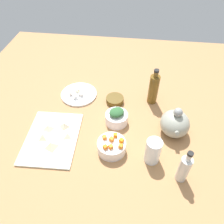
# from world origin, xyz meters

# --- Properties ---
(tabletop) EXTENTS (1.90, 1.90, 0.03)m
(tabletop) POSITION_xyz_m (0.00, 0.00, 0.01)
(tabletop) COLOR #A67649
(tabletop) RESTS_ON ground
(cutting_board) EXTENTS (0.36, 0.27, 0.01)m
(cutting_board) POSITION_xyz_m (0.18, -0.28, 0.03)
(cutting_board) COLOR white
(cutting_board) RESTS_ON tabletop
(plate_tofu) EXTENTS (0.22, 0.22, 0.01)m
(plate_tofu) POSITION_xyz_m (-0.17, -0.23, 0.04)
(plate_tofu) COLOR white
(plate_tofu) RESTS_ON tabletop
(bowl_greens) EXTENTS (0.12, 0.12, 0.06)m
(bowl_greens) POSITION_xyz_m (0.02, 0.03, 0.06)
(bowl_greens) COLOR white
(bowl_greens) RESTS_ON tabletop
(bowl_carrots) EXTENTS (0.14, 0.14, 0.06)m
(bowl_carrots) POSITION_xyz_m (0.21, 0.02, 0.06)
(bowl_carrots) COLOR white
(bowl_carrots) RESTS_ON tabletop
(bowl_small_side) EXTENTS (0.10, 0.10, 0.03)m
(bowl_small_side) POSITION_xyz_m (-0.14, -0.00, 0.05)
(bowl_small_side) COLOR #584015
(bowl_small_side) RESTS_ON tabletop
(teapot) EXTENTS (0.17, 0.15, 0.17)m
(teapot) POSITION_xyz_m (0.06, 0.33, 0.10)
(teapot) COLOR #979889
(teapot) RESTS_ON tabletop
(bottle_0) EXTENTS (0.05, 0.05, 0.19)m
(bottle_0) POSITION_xyz_m (0.32, 0.34, 0.11)
(bottle_0) COLOR silver
(bottle_0) RESTS_ON tabletop
(bottle_1) EXTENTS (0.06, 0.06, 0.22)m
(bottle_1) POSITION_xyz_m (-0.17, 0.22, 0.13)
(bottle_1) COLOR brown
(bottle_1) RESTS_ON tabletop
(drinking_glass_0) EXTENTS (0.07, 0.07, 0.13)m
(drinking_glass_0) POSITION_xyz_m (0.24, 0.22, 0.10)
(drinking_glass_0) COLOR white
(drinking_glass_0) RESTS_ON tabletop
(carrot_cube_0) EXTENTS (0.02, 0.02, 0.02)m
(carrot_cube_0) POSITION_xyz_m (0.17, 0.04, 0.10)
(carrot_cube_0) COLOR orange
(carrot_cube_0) RESTS_ON bowl_carrots
(carrot_cube_1) EXTENTS (0.02, 0.02, 0.02)m
(carrot_cube_1) POSITION_xyz_m (0.23, 0.07, 0.10)
(carrot_cube_1) COLOR orange
(carrot_cube_1) RESTS_ON bowl_carrots
(carrot_cube_2) EXTENTS (0.02, 0.02, 0.02)m
(carrot_cube_2) POSITION_xyz_m (0.19, -0.01, 0.10)
(carrot_cube_2) COLOR orange
(carrot_cube_2) RESTS_ON bowl_carrots
(carrot_cube_3) EXTENTS (0.03, 0.03, 0.02)m
(carrot_cube_3) POSITION_xyz_m (0.24, 0.02, 0.10)
(carrot_cube_3) COLOR orange
(carrot_cube_3) RESTS_ON bowl_carrots
(carrot_cube_4) EXTENTS (0.03, 0.03, 0.02)m
(carrot_cube_4) POSITION_xyz_m (0.24, -0.00, 0.10)
(carrot_cube_4) COLOR orange
(carrot_cube_4) RESTS_ON bowl_carrots
(carrot_cube_5) EXTENTS (0.02, 0.02, 0.02)m
(carrot_cube_5) POSITION_xyz_m (0.20, 0.02, 0.10)
(carrot_cube_5) COLOR orange
(carrot_cube_5) RESTS_ON bowl_carrots
(carrot_cube_6) EXTENTS (0.02, 0.02, 0.02)m
(carrot_cube_6) POSITION_xyz_m (0.20, 0.07, 0.10)
(carrot_cube_6) COLOR orange
(carrot_cube_6) RESTS_ON bowl_carrots
(chopped_greens_mound) EXTENTS (0.10, 0.11, 0.03)m
(chopped_greens_mound) POSITION_xyz_m (0.02, 0.03, 0.11)
(chopped_greens_mound) COLOR #2E5E32
(chopped_greens_mound) RESTS_ON bowl_greens
(tofu_cube_0) EXTENTS (0.03, 0.03, 0.02)m
(tofu_cube_0) POSITION_xyz_m (-0.15, -0.27, 0.05)
(tofu_cube_0) COLOR #F5DECF
(tofu_cube_0) RESTS_ON plate_tofu
(tofu_cube_1) EXTENTS (0.03, 0.03, 0.02)m
(tofu_cube_1) POSITION_xyz_m (-0.19, -0.24, 0.05)
(tofu_cube_1) COLOR #FBF6CC
(tofu_cube_1) RESTS_ON plate_tofu
(tofu_cube_2) EXTENTS (0.03, 0.03, 0.02)m
(tofu_cube_2) POSITION_xyz_m (-0.15, -0.21, 0.05)
(tofu_cube_2) COLOR white
(tofu_cube_2) RESTS_ON plate_tofu
(tofu_cube_3) EXTENTS (0.03, 0.03, 0.02)m
(tofu_cube_3) POSITION_xyz_m (-0.13, -0.24, 0.05)
(tofu_cube_3) COLOR white
(tofu_cube_3) RESTS_ON plate_tofu
(dumpling_0) EXTENTS (0.06, 0.06, 0.02)m
(dumpling_0) POSITION_xyz_m (0.16, -0.21, 0.05)
(dumpling_0) COLOR beige
(dumpling_0) RESTS_ON cutting_board
(dumpling_1) EXTENTS (0.06, 0.06, 0.03)m
(dumpling_1) POSITION_xyz_m (0.13, -0.32, 0.05)
(dumpling_1) COLOR beige
(dumpling_1) RESTS_ON cutting_board
(dumpling_2) EXTENTS (0.04, 0.04, 0.03)m
(dumpling_2) POSITION_xyz_m (0.10, -0.24, 0.05)
(dumpling_2) COLOR beige
(dumpling_2) RESTS_ON cutting_board
(dumpling_3) EXTENTS (0.07, 0.07, 0.03)m
(dumpling_3) POSITION_xyz_m (0.24, -0.27, 0.06)
(dumpling_3) COLOR beige
(dumpling_3) RESTS_ON cutting_board
(dumpling_4) EXTENTS (0.06, 0.06, 0.03)m
(dumpling_4) POSITION_xyz_m (0.19, -0.33, 0.05)
(dumpling_4) COLOR beige
(dumpling_4) RESTS_ON cutting_board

